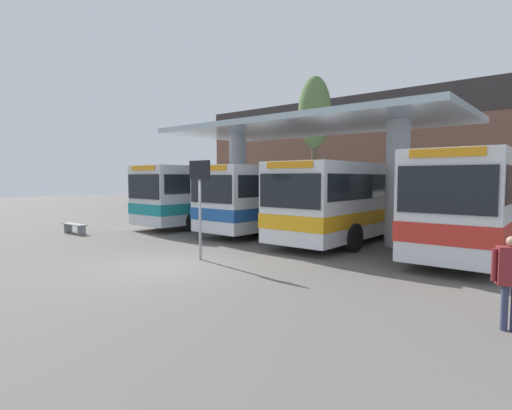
% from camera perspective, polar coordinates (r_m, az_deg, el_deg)
% --- Properties ---
extents(ground_plane, '(100.00, 100.00, 0.00)m').
position_cam_1_polar(ground_plane, '(12.36, -12.90, -8.47)').
color(ground_plane, '#605B56').
extents(townhouse_backdrop, '(40.00, 0.58, 9.16)m').
position_cam_1_polar(townhouse_backdrop, '(31.48, 21.74, 8.54)').
color(townhouse_backdrop, brown).
rests_on(townhouse_backdrop, ground_plane).
extents(station_canopy, '(13.18, 6.08, 5.04)m').
position_cam_1_polar(station_canopy, '(18.03, 7.20, 8.95)').
color(station_canopy, silver).
rests_on(station_canopy, ground_plane).
extents(transit_bus_left_bay, '(2.92, 10.37, 3.24)m').
position_cam_1_polar(transit_bus_left_bay, '(23.01, -5.16, 1.81)').
color(transit_bus_left_bay, silver).
rests_on(transit_bus_left_bay, ground_plane).
extents(transit_bus_center_bay, '(3.03, 11.73, 3.16)m').
position_cam_1_polar(transit_bus_center_bay, '(20.60, 5.46, 1.51)').
color(transit_bus_center_bay, silver).
rests_on(transit_bus_center_bay, ground_plane).
extents(transit_bus_right_bay, '(2.88, 11.39, 3.20)m').
position_cam_1_polar(transit_bus_right_bay, '(18.21, 14.91, 1.12)').
color(transit_bus_right_bay, silver).
rests_on(transit_bus_right_bay, ground_plane).
extents(transit_bus_far_right_bay, '(2.96, 10.83, 3.40)m').
position_cam_1_polar(transit_bus_far_right_bay, '(16.45, 29.58, 0.81)').
color(transit_bus_far_right_bay, silver).
rests_on(transit_bus_far_right_bay, ground_plane).
extents(waiting_bench_near_pillar, '(1.65, 0.44, 0.46)m').
position_cam_1_polar(waiting_bench_near_pillar, '(20.73, -24.49, -2.80)').
color(waiting_bench_near_pillar, gray).
rests_on(waiting_bench_near_pillar, ground_plane).
extents(info_sign_platform, '(0.90, 0.09, 3.18)m').
position_cam_1_polar(info_sign_platform, '(12.82, -8.04, 2.20)').
color(info_sign_platform, gray).
rests_on(info_sign_platform, ground_plane).
extents(pedestrian_waiting, '(0.59, 0.38, 1.64)m').
position_cam_1_polar(pedestrian_waiting, '(8.14, 32.62, -8.23)').
color(pedestrian_waiting, '#333856').
rests_on(pedestrian_waiting, ground_plane).
extents(poplar_tree_behind_left, '(2.17, 2.17, 9.35)m').
position_cam_1_polar(poplar_tree_behind_left, '(27.37, 8.37, 12.67)').
color(poplar_tree_behind_left, brown).
rests_on(poplar_tree_behind_left, ground_plane).
extents(parked_car_street, '(4.57, 2.22, 2.06)m').
position_cam_1_polar(parked_car_street, '(32.10, 3.16, 0.95)').
color(parked_car_street, navy).
rests_on(parked_car_street, ground_plane).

